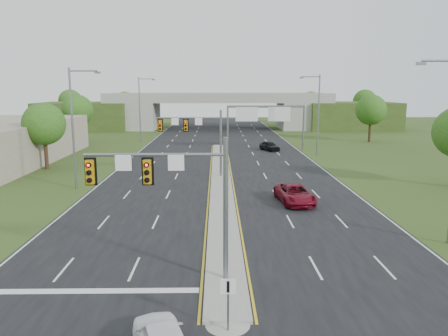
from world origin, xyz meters
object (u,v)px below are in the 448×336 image
at_px(sign_gantry, 265,115).
at_px(car_far_c, 270,146).
at_px(signal_mast_near, 177,186).
at_px(signal_mast_far, 199,132).
at_px(overpass, 219,113).
at_px(keep_right_sign, 228,296).
at_px(car_far_a, 295,194).

bearing_deg(sign_gantry, car_far_c, -27.12).
bearing_deg(signal_mast_near, signal_mast_far, 90.00).
relative_size(sign_gantry, overpass, 0.14).
bearing_deg(sign_gantry, keep_right_sign, -97.70).
bearing_deg(signal_mast_near, sign_gantry, 78.75).
relative_size(overpass, car_far_c, 19.69).
bearing_deg(overpass, car_far_c, -78.16).
bearing_deg(sign_gantry, signal_mast_far, -114.11).
relative_size(car_far_a, car_far_c, 1.31).
distance_m(signal_mast_near, car_far_c, 45.83).
xyz_separation_m(signal_mast_near, signal_mast_far, (0.00, 25.00, 0.00)).
distance_m(keep_right_sign, car_far_c, 49.63).
xyz_separation_m(signal_mast_far, overpass, (2.26, 55.07, -1.17)).
relative_size(overpass, car_far_a, 15.07).
relative_size(signal_mast_near, car_far_a, 1.32).
distance_m(signal_mast_far, keep_right_sign, 29.71).
bearing_deg(keep_right_sign, car_far_c, 81.39).
height_order(signal_mast_near, signal_mast_far, same).
distance_m(signal_mast_near, signal_mast_far, 25.00).
height_order(signal_mast_far, car_far_a, signal_mast_far).
bearing_deg(overpass, car_far_a, -84.87).
distance_m(signal_mast_near, sign_gantry, 45.88).
height_order(sign_gantry, car_far_c, sign_gantry).
relative_size(signal_mast_far, sign_gantry, 0.60).
bearing_deg(signal_mast_far, car_far_a, -52.13).
bearing_deg(keep_right_sign, car_far_a, 72.76).
xyz_separation_m(keep_right_sign, sign_gantry, (6.68, 49.45, 3.72)).
xyz_separation_m(keep_right_sign, car_far_c, (7.43, 49.06, -0.80)).
bearing_deg(car_far_a, keep_right_sign, -113.53).
height_order(signal_mast_near, overpass, overpass).
xyz_separation_m(sign_gantry, car_far_a, (-0.80, -30.47, -4.48)).
bearing_deg(car_far_c, keep_right_sign, -121.56).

